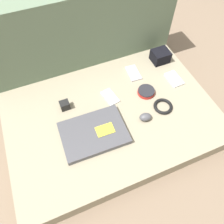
% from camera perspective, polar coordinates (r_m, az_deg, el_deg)
% --- Properties ---
extents(ground_plane, '(8.00, 8.00, 0.00)m').
position_cam_1_polar(ground_plane, '(1.27, 0.00, -3.26)').
color(ground_plane, '#7A6651').
extents(couch_seat, '(1.12, 0.76, 0.11)m').
position_cam_1_polar(couch_seat, '(1.22, 0.00, -1.95)').
color(couch_seat, gray).
rests_on(couch_seat, ground_plane).
extents(couch_backrest, '(1.12, 0.20, 0.56)m').
position_cam_1_polar(couch_backrest, '(1.37, -8.20, 19.19)').
color(couch_backrest, '#60755B').
rests_on(couch_backrest, ground_plane).
extents(laptop, '(0.33, 0.24, 0.03)m').
position_cam_1_polar(laptop, '(1.10, -4.78, -5.48)').
color(laptop, '#47474C').
rests_on(laptop, couch_seat).
extents(computer_mouse, '(0.07, 0.06, 0.04)m').
position_cam_1_polar(computer_mouse, '(1.16, 8.73, -1.31)').
color(computer_mouse, '#4C4C51').
rests_on(computer_mouse, couch_seat).
extents(speaker_puck, '(0.10, 0.10, 0.03)m').
position_cam_1_polar(speaker_puck, '(1.27, 8.91, 5.29)').
color(speaker_puck, red).
rests_on(speaker_puck, couch_seat).
extents(phone_silver, '(0.08, 0.13, 0.01)m').
position_cam_1_polar(phone_silver, '(1.36, 5.58, 10.12)').
color(phone_silver, '#B7B7BC').
rests_on(phone_silver, couch_seat).
extents(phone_black, '(0.08, 0.12, 0.01)m').
position_cam_1_polar(phone_black, '(1.24, -0.53, 3.98)').
color(phone_black, silver).
rests_on(phone_black, couch_seat).
extents(phone_small, '(0.07, 0.12, 0.01)m').
position_cam_1_polar(phone_small, '(1.37, 15.91, 8.31)').
color(phone_small, silver).
rests_on(phone_small, couch_seat).
extents(camera_pouch, '(0.10, 0.09, 0.07)m').
position_cam_1_polar(camera_pouch, '(1.45, 12.51, 14.06)').
color(camera_pouch, black).
rests_on(camera_pouch, couch_seat).
extents(charger_brick, '(0.05, 0.04, 0.05)m').
position_cam_1_polar(charger_brick, '(1.21, -12.22, 1.74)').
color(charger_brick, black).
rests_on(charger_brick, couch_seat).
extents(cable_coil, '(0.10, 0.10, 0.02)m').
position_cam_1_polar(cable_coil, '(1.23, 13.20, 1.46)').
color(cable_coil, black).
rests_on(cable_coil, couch_seat).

